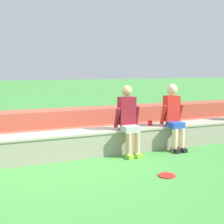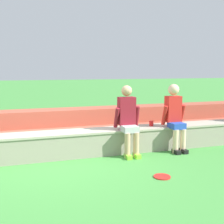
{
  "view_description": "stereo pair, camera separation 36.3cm",
  "coord_description": "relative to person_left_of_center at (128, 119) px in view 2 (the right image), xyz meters",
  "views": [
    {
      "loc": [
        -1.01,
        -5.1,
        1.7
      ],
      "look_at": [
        1.08,
        0.25,
        0.84
      ],
      "focal_mm": 46.24,
      "sensor_mm": 36.0,
      "label": 1
    },
    {
      "loc": [
        -0.66,
        -5.22,
        1.7
      ],
      "look_at": [
        1.08,
        0.25,
        0.84
      ],
      "focal_mm": 46.24,
      "sensor_mm": 36.0,
      "label": 2
    }
  ],
  "objects": [
    {
      "name": "brick_bleachers",
      "position": [
        -1.34,
        1.37,
        -0.42
      ],
      "size": [
        11.76,
        1.21,
        0.76
      ],
      "color": "#AB543F",
      "rests_on": "ground"
    },
    {
      "name": "frisbee",
      "position": [
        0.08,
        -1.31,
        -0.72
      ],
      "size": [
        0.27,
        0.27,
        0.02
      ],
      "primitive_type": "cylinder",
      "color": "red",
      "rests_on": "ground"
    },
    {
      "name": "person_left_of_center",
      "position": [
        0.0,
        0.0,
        0.0
      ],
      "size": [
        0.51,
        0.56,
        1.38
      ],
      "color": "tan",
      "rests_on": "ground"
    },
    {
      "name": "stone_seating_wall",
      "position": [
        -1.34,
        0.24,
        -0.47
      ],
      "size": [
        9.83,
        0.54,
        0.49
      ],
      "color": "gray",
      "rests_on": "ground"
    },
    {
      "name": "ground_plane",
      "position": [
        -1.34,
        -0.0,
        -0.73
      ],
      "size": [
        80.0,
        80.0,
        0.0
      ],
      "primitive_type": "plane",
      "color": "#428E3D"
    },
    {
      "name": "plastic_cup_left_end",
      "position": [
        0.63,
        0.27,
        -0.18
      ],
      "size": [
        0.09,
        0.09,
        0.11
      ],
      "primitive_type": "cylinder",
      "color": "red",
      "rests_on": "stone_seating_wall"
    },
    {
      "name": "person_center",
      "position": [
        1.04,
        0.0,
        0.01
      ],
      "size": [
        0.49,
        0.56,
        1.39
      ],
      "color": "beige",
      "rests_on": "ground"
    }
  ]
}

